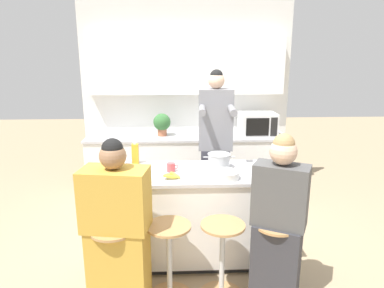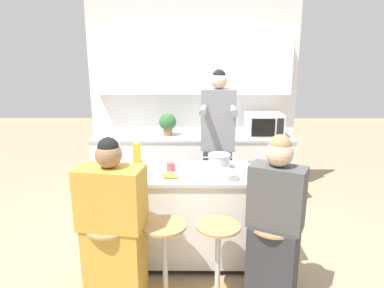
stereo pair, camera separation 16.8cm
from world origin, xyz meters
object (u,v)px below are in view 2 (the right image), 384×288
at_px(juice_carton, 137,153).
at_px(cooking_pot, 219,161).
at_px(bar_stool_rightmost, 271,261).
at_px(fruit_bowl, 124,163).
at_px(kitchen_island, 192,215).
at_px(potted_plant, 168,123).
at_px(person_seated_near, 275,229).
at_px(bar_stool_leftmost, 111,262).
at_px(microwave, 264,125).
at_px(coffee_cup_near, 171,167).
at_px(banana_bunch, 170,175).
at_px(bar_stool_center_right, 218,260).
at_px(bar_stool_center_left, 165,259).
at_px(person_wrapped_blanket, 113,228).
at_px(person_cooking, 218,154).

bearing_deg(juice_carton, cooking_pot, -12.74).
distance_m(bar_stool_rightmost, fruit_bowl, 1.66).
xyz_separation_m(kitchen_island, potted_plant, (-0.34, 1.51, 0.63)).
relative_size(person_seated_near, cooking_pot, 4.54).
distance_m(bar_stool_leftmost, microwave, 2.75).
xyz_separation_m(cooking_pot, coffee_cup_near, (-0.46, -0.09, -0.03)).
bearing_deg(banana_bunch, cooking_pot, 31.43).
relative_size(fruit_bowl, juice_carton, 0.84).
bearing_deg(juice_carton, bar_stool_center_right, -48.79).
height_order(kitchen_island, fruit_bowl, fruit_bowl).
distance_m(coffee_cup_near, banana_bunch, 0.19).
height_order(bar_stool_center_right, bar_stool_rightmost, same).
xyz_separation_m(bar_stool_center_left, person_wrapped_blanket, (-0.40, -0.03, 0.29)).
distance_m(person_cooking, microwave, 1.15).
relative_size(bar_stool_center_right, bar_stool_rightmost, 1.00).
bearing_deg(juice_carton, potted_plant, 79.70).
bearing_deg(juice_carton, person_seated_near, -36.91).
height_order(bar_stool_rightmost, banana_bunch, banana_bunch).
distance_m(bar_stool_leftmost, bar_stool_center_left, 0.43).
bearing_deg(kitchen_island, juice_carton, 153.51).
distance_m(juice_carton, potted_plant, 1.25).
bearing_deg(bar_stool_center_left, person_cooking, 67.04).
bearing_deg(person_cooking, person_seated_near, -68.57).
height_order(microwave, potted_plant, microwave).
distance_m(bar_stool_center_left, fruit_bowl, 1.08).
xyz_separation_m(bar_stool_leftmost, fruit_bowl, (-0.04, 0.82, 0.58)).
height_order(kitchen_island, person_seated_near, person_seated_near).
distance_m(person_wrapped_blanket, juice_carton, 0.99).
distance_m(person_cooking, potted_plant, 1.15).
relative_size(bar_stool_rightmost, cooking_pot, 2.15).
bearing_deg(person_seated_near, juice_carton, 170.16).
xyz_separation_m(person_cooking, person_wrapped_blanket, (-0.90, -1.20, -0.27)).
xyz_separation_m(person_cooking, potted_plant, (-0.62, 0.95, 0.17)).
height_order(bar_stool_leftmost, person_wrapped_blanket, person_wrapped_blanket).
distance_m(cooking_pot, juice_carton, 0.85).
height_order(cooking_pot, juice_carton, juice_carton).
bearing_deg(bar_stool_leftmost, person_wrapped_blanket, 18.19).
bearing_deg(person_wrapped_blanket, bar_stool_center_right, 10.29).
xyz_separation_m(bar_stool_center_right, microwave, (0.75, 2.08, 0.71)).
distance_m(kitchen_island, person_cooking, 0.78).
distance_m(person_wrapped_blanket, coffee_cup_near, 0.82).
relative_size(kitchen_island, person_cooking, 0.88).
xyz_separation_m(person_wrapped_blanket, microwave, (1.58, 2.11, 0.42)).
bearing_deg(person_wrapped_blanket, coffee_cup_near, 65.73).
xyz_separation_m(bar_stool_rightmost, person_wrapped_blanket, (-1.26, -0.01, 0.29)).
height_order(person_seated_near, coffee_cup_near, person_seated_near).
distance_m(bar_stool_center_right, person_seated_near, 0.53).
height_order(bar_stool_rightmost, person_seated_near, person_seated_near).
bearing_deg(bar_stool_rightmost, microwave, 81.47).
relative_size(bar_stool_center_right, banana_bunch, 3.67).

